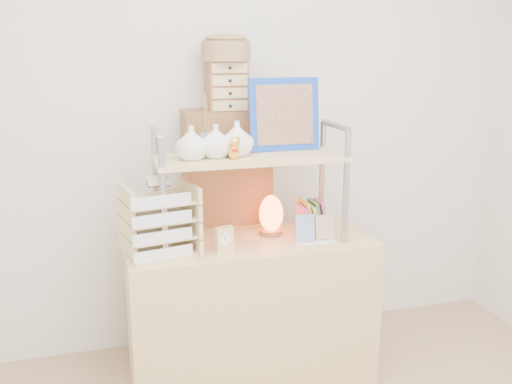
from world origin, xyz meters
TOP-DOWN VIEW (x-y plane):
  - room_shell at (0.00, 0.39)m, footprint 3.42×3.41m
  - desk at (0.00, 1.20)m, footprint 1.20×0.50m
  - cabinet at (-0.03, 1.57)m, footprint 0.45×0.24m
  - hutch at (-0.03, 1.21)m, footprint 0.90×0.34m
  - letter_tray at (-0.44, 1.15)m, footprint 0.34×0.33m
  - salt_lamp at (0.13, 1.27)m, footprint 0.13×0.13m
  - desk_clock at (-0.15, 1.09)m, footprint 0.09×0.05m
  - postcard_stand at (0.29, 1.09)m, footprint 0.20×0.07m
  - drawer_chest at (-0.03, 1.55)m, footprint 0.20×0.16m
  - woven_basket at (-0.03, 1.55)m, footprint 0.25×0.25m

SIDE VIEW (x-z plane):
  - desk at x=0.00m, z-range 0.00..0.75m
  - cabinet at x=-0.03m, z-range 0.00..1.35m
  - postcard_stand at x=0.29m, z-range 0.72..0.86m
  - desk_clock at x=-0.15m, z-range 0.75..0.87m
  - salt_lamp at x=0.13m, z-range 0.75..0.96m
  - letter_tray at x=-0.44m, z-range 0.71..1.07m
  - hutch at x=-0.03m, z-range 0.80..1.58m
  - drawer_chest at x=-0.03m, z-range 1.35..1.60m
  - woven_basket at x=-0.03m, z-range 1.60..1.70m
  - room_shell at x=0.00m, z-range 0.39..3.00m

